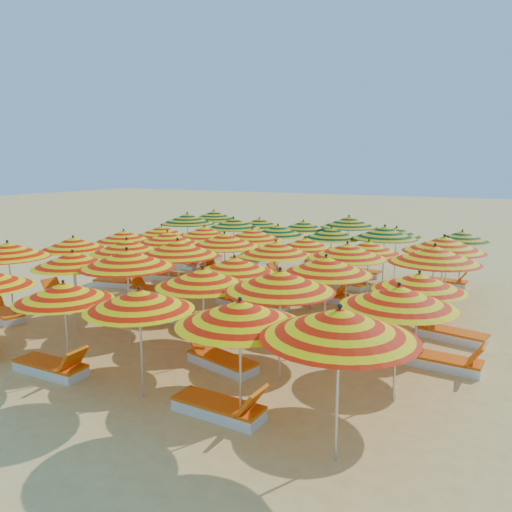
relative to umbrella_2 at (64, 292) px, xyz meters
The scene contains 67 objects.
ground 6.54m from the umbrella_2, 82.16° to the left, with size 120.00×120.00×0.00m, color #F2CA6B.
umbrella_2 is the anchor object (origin of this frame).
umbrella_3 1.92m from the umbrella_2, ahead, with size 2.17×2.17×2.19m.
umbrella_4 4.15m from the umbrella_2, ahead, with size 2.85×2.85×2.29m.
umbrella_5 5.92m from the umbrella_2, ahead, with size 2.79×2.79×2.46m.
umbrella_6 4.78m from the umbrella_2, 156.35° to the left, with size 2.74×2.74×2.38m.
umbrella_7 3.09m from the umbrella_2, 134.62° to the left, with size 2.71×2.71×2.24m.
umbrella_8 2.21m from the umbrella_2, 97.09° to the left, with size 3.04×3.04×2.46m.
umbrella_9 2.89m from the umbrella_2, 46.51° to the left, with size 2.42×2.42×2.23m.
umbrella_10 4.41m from the umbrella_2, 27.46° to the left, with size 2.79×2.79×2.40m.
umbrella_11 6.61m from the umbrella_2, 19.75° to the left, with size 2.67×2.67×2.30m.
umbrella_12 5.94m from the umbrella_2, 136.10° to the left, with size 2.46×2.46×2.24m.
umbrella_13 4.83m from the umbrella_2, 117.36° to the left, with size 2.58×2.58×2.30m.
umbrella_14 4.12m from the umbrella_2, 92.78° to the left, with size 2.59×2.59×2.45m.
umbrella_15 4.30m from the umbrella_2, 66.65° to the left, with size 2.51×2.51×2.15m.
umbrella_16 5.82m from the umbrella_2, 44.95° to the left, with size 2.30×2.30×2.36m.
umbrella_17 7.51m from the umbrella_2, 33.79° to the left, with size 2.07×2.07×2.16m.
umbrella_18 7.71m from the umbrella_2, 123.88° to the left, with size 2.55×2.55×2.19m.
umbrella_19 6.81m from the umbrella_2, 110.19° to the left, with size 2.64×2.64×2.27m.
umbrella_20 6.32m from the umbrella_2, 90.55° to the left, with size 2.81×2.81×2.38m.
umbrella_21 6.45m from the umbrella_2, 73.92° to the left, with size 2.32×2.32×2.27m.
umbrella_22 7.48m from the umbrella_2, 58.55° to the left, with size 2.47×2.47×2.34m.
umbrella_23 8.87m from the umbrella_2, 45.44° to the left, with size 2.92×2.92×2.46m.
umbrella_24 9.34m from the umbrella_2, 116.51° to the left, with size 2.54×2.54×2.15m.
umbrella_25 8.55m from the umbrella_2, 104.44° to the left, with size 2.55×2.55×2.25m.
umbrella_26 8.25m from the umbrella_2, 90.77° to the left, with size 2.36×2.36×2.31m.
umbrella_27 8.35m from the umbrella_2, 76.68° to the left, with size 2.40×2.40×2.14m.
umbrella_28 9.26m from the umbrella_2, 64.68° to the left, with size 2.48×2.48×2.14m.
umbrella_29 10.24m from the umbrella_2, 52.74° to the left, with size 2.91×2.91×2.47m.
umbrella_30 11.36m from the umbrella_2, 113.11° to the left, with size 2.92×2.92×2.45m.
umbrella_31 10.74m from the umbrella_2, 101.90° to the left, with size 2.47×2.47×2.36m.
umbrella_32 10.25m from the umbrella_2, 90.46° to the left, with size 2.28×2.28×2.21m.
umbrella_33 10.46m from the umbrella_2, 78.62° to the left, with size 2.61×2.61×2.24m.
umbrella_34 11.13m from the umbrella_2, 69.22° to the left, with size 2.88×2.88×2.39m.
umbrella_35 12.07m from the umbrella_2, 60.13° to the left, with size 2.08×2.08×2.13m.
umbrella_36 13.28m from the umbrella_2, 109.57° to the left, with size 2.89×2.89×2.40m.
umbrella_37 12.82m from the umbrella_2, 99.62° to the left, with size 2.66×2.66×2.15m.
umbrella_38 12.58m from the umbrella_2, 90.07° to the left, with size 2.52×2.52×2.15m.
umbrella_39 12.74m from the umbrella_2, 81.13° to the left, with size 2.70×2.70×2.44m.
umbrella_40 13.10m from the umbrella_2, 72.73° to the left, with size 2.18×2.18×2.11m.
umbrella_41 13.86m from the umbrella_2, 63.15° to the left, with size 2.34×2.34×2.13m.
lounger_2 1.79m from the umbrella_2, behind, with size 1.74×0.60×0.69m.
lounger_3 4.03m from the umbrella_2, ahead, with size 1.75×0.65×0.69m.
lounger_4 5.61m from the umbrella_2, 158.45° to the left, with size 1.82×0.96×0.69m.
lounger_5 3.62m from the umbrella_2, 38.72° to the left, with size 1.82×1.00×0.69m.
lounger_6 6.61m from the umbrella_2, 139.86° to the left, with size 1.80×0.81×0.69m.
lounger_7 4.46m from the umbrella_2, 101.13° to the left, with size 1.82×1.17×0.69m.
lounger_8 8.23m from the umbrella_2, 31.92° to the left, with size 1.77×0.70×0.69m.
lounger_9 8.29m from the umbrella_2, 126.32° to the left, with size 1.82×0.93×0.69m.
lounger_10 7.09m from the umbrella_2, 115.38° to the left, with size 1.77×0.69×0.69m.
lounger_11 6.56m from the umbrella_2, 85.15° to the left, with size 1.82×1.01×0.69m.
lounger_12 6.66m from the umbrella_2, 79.36° to the left, with size 1.80×0.82×0.69m.
lounger_13 9.35m from the umbrella_2, 43.03° to the left, with size 1.81×0.92×0.69m.
lounger_14 9.28m from the umbrella_2, 113.68° to the left, with size 1.81×0.88×0.69m.
lounger_15 8.65m from the umbrella_2, 100.42° to the left, with size 1.82×0.98×0.69m.
lounger_16 8.28m from the umbrella_2, 95.02° to the left, with size 1.80×0.84×0.69m.
lounger_17 8.90m from the umbrella_2, 73.22° to the left, with size 1.80×0.83×0.69m.
lounger_18 11.14m from the umbrella_2, 110.53° to the left, with size 1.83×1.04×0.69m.
lounger_19 11.13m from the umbrella_2, 104.82° to the left, with size 1.79×0.78×0.69m.
lounger_20 10.32m from the umbrella_2, 87.63° to the left, with size 1.76×0.67×0.69m.
lounger_21 10.73m from the umbrella_2, 75.99° to the left, with size 1.82×0.99×0.69m.
lounger_22 13.69m from the umbrella_2, 111.79° to the left, with size 1.83×1.08×0.69m.
lounger_23 12.95m from the umbrella_2, 101.89° to the left, with size 1.81×0.91×0.69m.
lounger_24 12.87m from the umbrella_2, 78.85° to the left, with size 1.80×0.81×0.69m.
lounger_25 13.61m from the umbrella_2, 64.77° to the left, with size 1.77×0.69×0.69m.
beachgoer_b 8.58m from the umbrella_2, 107.58° to the left, with size 0.70×0.55×1.45m, color tan.
beachgoer_a 7.69m from the umbrella_2, 71.42° to the left, with size 0.58×0.38×1.58m, color tan.
Camera 1 is at (7.23, -13.04, 4.41)m, focal length 35.00 mm.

